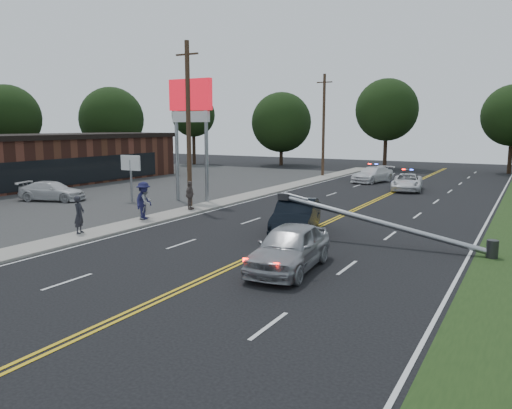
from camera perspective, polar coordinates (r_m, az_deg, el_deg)
The scene contains 24 objects.
ground at distance 16.45m, azimuth -6.80°, elevation -8.84°, with size 120.00×120.00×0.00m, color black.
parking_lot at distance 37.33m, azimuth -22.83°, elevation 0.57°, with size 25.00×60.00×0.01m, color #2D2D2D.
sidewalk at distance 29.13m, azimuth -8.62°, elevation -0.91°, with size 1.80×70.00×0.12m, color gray.
centerline_yellow at distance 24.96m, azimuth 6.82°, elevation -2.65°, with size 0.36×80.00×0.00m, color gold.
pharmacy_building at distance 45.88m, azimuth -25.24°, elevation 4.62°, with size 8.40×30.40×4.30m.
pylon_sign at distance 33.18m, azimuth -7.48°, elevation 10.61°, with size 3.20×0.35×8.00m.
small_sign at distance 33.99m, azimuth -14.13°, elevation 4.19°, with size 1.60×0.14×3.10m.
fallen_streetlight at distance 21.63m, azimuth 15.12°, elevation -2.25°, with size 9.36×0.44×1.91m.
utility_pole_mid at distance 30.78m, azimuth -7.73°, elevation 9.03°, with size 1.60×0.28×10.00m.
utility_pole_far at distance 50.15m, azimuth 7.73°, elevation 8.99°, with size 1.60×0.28×10.00m.
tree_2 at distance 57.19m, azimuth -26.58°, elevation 8.82°, with size 6.73×6.73×9.15m.
tree_3 at distance 62.04m, azimuth -16.18°, elevation 9.34°, with size 7.49×7.49×9.53m.
tree_4 at distance 66.28m, azimuth -7.18°, elevation 10.09°, with size 5.61×5.61×9.19m.
tree_5 at distance 64.24m, azimuth 2.92°, elevation 9.36°, with size 7.58×7.58×9.24m.
tree_6 at distance 60.70m, azimuth 14.72°, elevation 10.42°, with size 7.17×7.17×10.43m.
crashed_sedan at distance 23.38m, azimuth 4.61°, elevation -1.40°, with size 1.72×4.93×1.63m, color black.
waiting_sedan at distance 17.55m, azimuth 3.84°, elevation -4.91°, with size 1.91×4.75×1.62m, color #9C9EA4.
parked_car at distance 36.41m, azimuth -22.27°, elevation 1.43°, with size 1.83×4.49×1.30m, color silver.
emergency_a at distance 40.78m, azimuth 16.88°, elevation 2.46°, with size 2.17×4.71×1.31m, color white.
emergency_b at distance 45.89m, azimuth 13.18°, elevation 3.36°, with size 1.98×4.86×1.41m, color white.
bystander_a at distance 24.25m, azimuth -19.55°, elevation -1.10°, with size 0.63×0.42×1.74m, color #222229.
bystander_b at distance 27.04m, azimuth -12.49°, elevation 0.29°, with size 0.88×0.69×1.81m, color #A6A5AA.
bystander_c at distance 26.92m, azimuth -12.71°, elevation 0.44°, with size 1.29×0.74×1.99m, color #1B1B43.
bystander_d at distance 29.60m, azimuth -7.57°, elevation 1.05°, with size 0.99×0.41×1.70m, color #62534E.
Camera 1 is at (9.28, -12.62, 5.02)m, focal length 35.00 mm.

